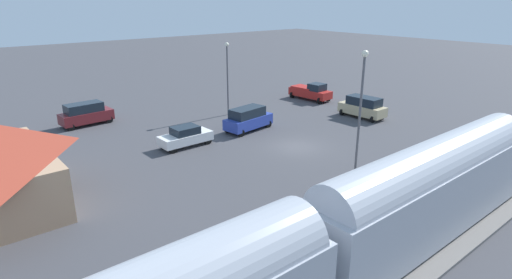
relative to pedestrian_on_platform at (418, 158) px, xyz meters
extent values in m
plane|color=#424247|center=(9.51, 2.51, -1.28)|extent=(200.00, 200.00, 0.00)
cube|color=slate|center=(-4.49, 2.51, -1.19)|extent=(4.80, 70.00, 0.18)
cube|color=#59544C|center=(-5.21, 2.51, -1.04)|extent=(0.10, 70.00, 0.12)
cube|color=#59544C|center=(-3.77, 2.51, -1.04)|extent=(0.10, 70.00, 0.12)
cube|color=#A8A399|center=(-0.49, 2.51, -1.13)|extent=(3.20, 46.00, 0.30)
cube|color=#ADB2BC|center=(-4.49, 6.97, 0.87)|extent=(2.90, 16.82, 3.70)
cube|color=#19389E|center=(-3.03, 6.97, 0.57)|extent=(0.04, 15.48, 0.36)
cylinder|color=#ADB2BC|center=(-4.49, 6.97, 2.62)|extent=(2.75, 16.15, 2.76)
cube|color=#4C3323|center=(13.51, 20.77, -0.23)|extent=(1.10, 0.08, 2.10)
cylinder|color=#23284C|center=(0.00, 0.00, -0.56)|extent=(0.22, 0.22, 0.85)
cylinder|color=silver|center=(0.00, 0.00, 0.18)|extent=(0.36, 0.36, 0.62)
sphere|color=tan|center=(0.00, 0.00, 0.61)|extent=(0.24, 0.24, 0.24)
cylinder|color=#333338|center=(0.07, 3.16, -0.56)|extent=(0.22, 0.22, 0.85)
cylinder|color=#2D72B7|center=(0.07, 3.16, 0.18)|extent=(0.36, 0.36, 0.62)
sphere|color=tan|center=(0.07, 3.16, 0.61)|extent=(0.24, 0.24, 0.24)
cube|color=white|center=(15.66, 9.64, -0.56)|extent=(1.90, 4.52, 0.76)
cube|color=#19232D|center=(15.66, 9.64, 0.14)|extent=(1.65, 2.18, 0.64)
cylinder|color=black|center=(14.84, 11.33, -0.94)|extent=(0.22, 0.68, 0.68)
cylinder|color=black|center=(16.44, 11.35, -0.94)|extent=(0.22, 0.68, 0.68)
cylinder|color=black|center=(14.88, 7.93, -0.94)|extent=(0.22, 0.68, 0.68)
cylinder|color=black|center=(16.48, 7.95, -0.94)|extent=(0.22, 0.68, 0.68)
cube|color=#283D9E|center=(15.78, 2.74, -0.44)|extent=(2.65, 5.13, 1.00)
cube|color=#19232D|center=(15.76, 2.89, 0.50)|extent=(2.20, 3.64, 0.88)
cylinder|color=black|center=(16.91, 0.98, -0.94)|extent=(0.22, 0.68, 0.68)
cylinder|color=black|center=(15.20, 0.74, -0.94)|extent=(0.22, 0.68, 0.68)
cylinder|color=black|center=(16.36, 4.75, -0.94)|extent=(0.22, 0.68, 0.68)
cylinder|color=black|center=(14.66, 4.50, -0.94)|extent=(0.22, 0.68, 0.68)
cube|color=#C6B284|center=(11.64, -9.24, -0.44)|extent=(4.96, 2.11, 1.00)
cube|color=#19232D|center=(11.49, -9.25, 0.50)|extent=(3.48, 1.83, 0.88)
cylinder|color=black|center=(13.51, -8.33, -0.94)|extent=(0.22, 0.68, 0.68)
cylinder|color=black|center=(13.56, -10.05, -0.94)|extent=(0.22, 0.68, 0.68)
cylinder|color=black|center=(9.71, -8.44, -0.94)|extent=(0.22, 0.68, 0.68)
cylinder|color=black|center=(9.76, -10.16, -0.94)|extent=(0.22, 0.68, 0.68)
cube|color=maroon|center=(27.33, 13.97, -0.44)|extent=(2.26, 5.01, 1.00)
cube|color=#19232D|center=(27.32, 14.12, 0.50)|extent=(1.93, 3.53, 0.88)
cylinder|color=black|center=(28.30, 12.13, -0.94)|extent=(0.22, 0.68, 0.68)
cylinder|color=black|center=(26.59, 12.03, -0.94)|extent=(0.22, 0.68, 0.68)
cylinder|color=black|center=(28.07, 15.92, -0.94)|extent=(0.22, 0.68, 0.68)
cylinder|color=black|center=(26.35, 15.82, -0.94)|extent=(0.22, 0.68, 0.68)
cube|color=red|center=(20.63, -10.89, -0.44)|extent=(5.54, 2.38, 0.92)
cube|color=#19232D|center=(19.61, -10.97, 0.44)|extent=(1.86, 1.85, 0.84)
cylinder|color=black|center=(18.55, -11.91, -0.90)|extent=(0.22, 0.76, 0.76)
cylinder|color=black|center=(18.42, -10.20, -0.90)|extent=(0.22, 0.76, 0.76)
cylinder|color=black|center=(22.84, -11.58, -0.90)|extent=(0.22, 0.76, 0.76)
cylinder|color=black|center=(22.70, -9.86, -0.90)|extent=(0.22, 0.76, 0.76)
cube|color=red|center=(21.57, -10.81, 0.12)|extent=(3.11, 2.09, 0.20)
cylinder|color=#515156|center=(2.31, 4.08, 2.94)|extent=(0.16, 0.16, 8.44)
sphere|color=#EAE5C6|center=(2.31, 4.08, 7.34)|extent=(0.44, 0.44, 0.44)
cylinder|color=#515156|center=(21.46, 0.98, 2.34)|extent=(0.16, 0.16, 7.24)
sphere|color=#EAE5C6|center=(21.46, 0.98, 6.14)|extent=(0.44, 0.44, 0.44)
camera|label=1|loc=(-13.47, 26.06, 10.66)|focal=28.90mm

